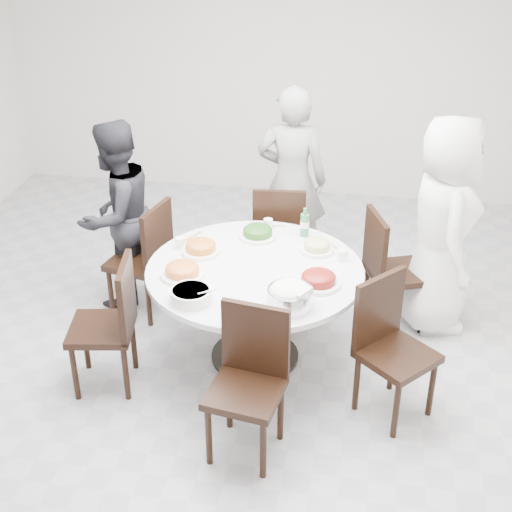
% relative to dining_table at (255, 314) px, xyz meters
% --- Properties ---
extents(floor, '(6.00, 6.00, 0.01)m').
position_rel_dining_table_xyz_m(floor, '(-0.15, 0.09, -0.38)').
color(floor, '#A4A3A8').
rests_on(floor, ground).
extents(wall_back, '(6.00, 0.01, 2.80)m').
position_rel_dining_table_xyz_m(wall_back, '(-0.15, 3.09, 1.02)').
color(wall_back, silver).
rests_on(wall_back, ground).
extents(dining_table, '(1.50, 1.50, 0.75)m').
position_rel_dining_table_xyz_m(dining_table, '(0.00, 0.00, 0.00)').
color(dining_table, silver).
rests_on(dining_table, floor).
extents(chair_ne, '(0.54, 0.54, 0.95)m').
position_rel_dining_table_xyz_m(chair_ne, '(0.99, 0.62, 0.10)').
color(chair_ne, black).
rests_on(chair_ne, floor).
extents(chair_n, '(0.46, 0.46, 0.95)m').
position_rel_dining_table_xyz_m(chair_n, '(0.03, 1.08, 0.10)').
color(chair_n, black).
rests_on(chair_n, floor).
extents(chair_nw, '(0.50, 0.50, 0.95)m').
position_rel_dining_table_xyz_m(chair_nw, '(-1.01, 0.48, 0.10)').
color(chair_nw, black).
rests_on(chair_nw, floor).
extents(chair_sw, '(0.48, 0.48, 0.95)m').
position_rel_dining_table_xyz_m(chair_sw, '(-0.97, -0.46, 0.10)').
color(chair_sw, black).
rests_on(chair_sw, floor).
extents(chair_s, '(0.48, 0.48, 0.95)m').
position_rel_dining_table_xyz_m(chair_s, '(0.10, -0.95, 0.10)').
color(chair_s, black).
rests_on(chair_s, floor).
extents(chair_se, '(0.59, 0.59, 0.95)m').
position_rel_dining_table_xyz_m(chair_se, '(0.99, -0.44, 0.10)').
color(chair_se, black).
rests_on(chair_se, floor).
extents(diner_right, '(0.65, 0.89, 1.68)m').
position_rel_dining_table_xyz_m(diner_right, '(1.29, 0.69, 0.46)').
color(diner_right, white).
rests_on(diner_right, floor).
extents(diner_middle, '(0.61, 0.41, 1.65)m').
position_rel_dining_table_xyz_m(diner_middle, '(0.09, 1.41, 0.45)').
color(diner_middle, black).
rests_on(diner_middle, floor).
extents(diner_left, '(0.83, 0.91, 1.53)m').
position_rel_dining_table_xyz_m(diner_left, '(-1.21, 0.64, 0.39)').
color(diner_left, black).
rests_on(diner_left, floor).
extents(dish_greens, '(0.28, 0.28, 0.07)m').
position_rel_dining_table_xyz_m(dish_greens, '(-0.06, 0.46, 0.41)').
color(dish_greens, white).
rests_on(dish_greens, dining_table).
extents(dish_pale, '(0.24, 0.24, 0.06)m').
position_rel_dining_table_xyz_m(dish_pale, '(0.40, 0.32, 0.41)').
color(dish_pale, white).
rests_on(dish_pale, dining_table).
extents(dish_orange, '(0.28, 0.28, 0.07)m').
position_rel_dining_table_xyz_m(dish_orange, '(-0.42, 0.16, 0.41)').
color(dish_orange, white).
rests_on(dish_orange, dining_table).
extents(dish_redbrown, '(0.29, 0.29, 0.07)m').
position_rel_dining_table_xyz_m(dish_redbrown, '(0.45, -0.15, 0.41)').
color(dish_redbrown, white).
rests_on(dish_redbrown, dining_table).
extents(dish_tofu, '(0.29, 0.29, 0.08)m').
position_rel_dining_table_xyz_m(dish_tofu, '(-0.46, -0.18, 0.41)').
color(dish_tofu, white).
rests_on(dish_tofu, dining_table).
extents(rice_bowl, '(0.29, 0.29, 0.12)m').
position_rel_dining_table_xyz_m(rice_bowl, '(0.30, -0.44, 0.44)').
color(rice_bowl, silver).
rests_on(rice_bowl, dining_table).
extents(soup_bowl, '(0.27, 0.27, 0.08)m').
position_rel_dining_table_xyz_m(soup_bowl, '(-0.33, -0.47, 0.42)').
color(soup_bowl, white).
rests_on(soup_bowl, dining_table).
extents(beverage_bottle, '(0.06, 0.06, 0.22)m').
position_rel_dining_table_xyz_m(beverage_bottle, '(0.28, 0.55, 0.49)').
color(beverage_bottle, '#2D713E').
rests_on(beverage_bottle, dining_table).
extents(tea_cups, '(0.07, 0.07, 0.08)m').
position_rel_dining_table_xyz_m(tea_cups, '(-0.03, 0.63, 0.42)').
color(tea_cups, white).
rests_on(tea_cups, dining_table).
extents(chopsticks, '(0.24, 0.04, 0.01)m').
position_rel_dining_table_xyz_m(chopsticks, '(-0.04, 0.64, 0.38)').
color(chopsticks, tan).
rests_on(chopsticks, dining_table).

